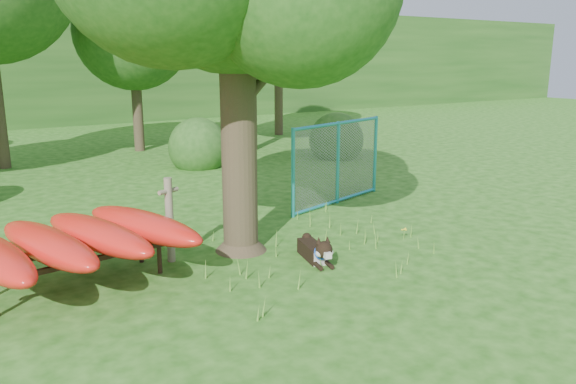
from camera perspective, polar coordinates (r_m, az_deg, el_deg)
ground at (r=8.81m, az=3.18°, el=-8.04°), size 80.00×80.00×0.00m
wooden_post at (r=9.18m, az=-11.94°, el=-2.57°), size 0.38×0.20×1.39m
kayak_rack at (r=8.57m, az=-20.94°, el=-4.54°), size 3.39×3.02×0.93m
husky_dog at (r=9.14m, az=2.90°, el=-6.00°), size 0.51×1.15×0.52m
fence_section at (r=12.68m, az=5.08°, el=2.98°), size 3.08×0.97×3.11m
wildflower_clump at (r=10.45m, az=11.73°, el=-3.83°), size 0.10×0.10×0.21m
bg_tree_c at (r=20.64m, az=-15.50°, el=15.41°), size 4.00×4.00×6.12m
bg_tree_d at (r=20.27m, az=-3.85°, el=18.66°), size 4.80×4.80×7.50m
bg_tree_e at (r=24.37m, az=-0.99°, el=18.15°), size 4.60×4.60×7.55m
shrub_right at (r=18.78m, az=4.89°, el=3.49°), size 1.80×1.80×1.80m
shrub_mid at (r=17.35m, az=-9.04°, el=2.55°), size 1.80×1.80×1.80m
wooded_hillside at (r=34.95m, az=-25.48°, el=11.79°), size 80.00×12.00×6.00m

